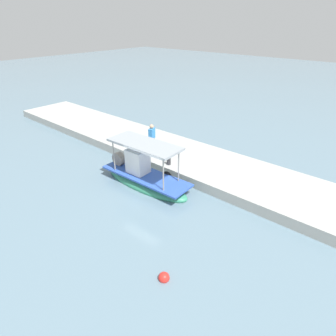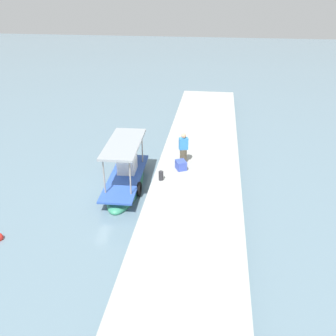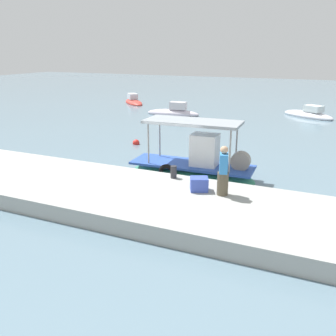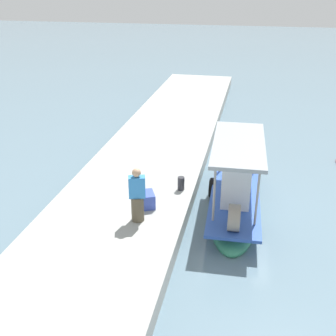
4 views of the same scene
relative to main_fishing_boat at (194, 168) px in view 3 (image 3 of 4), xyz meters
The scene contains 10 objects.
ground_plane 0.87m from the main_fishing_boat, 165.40° to the left, with size 120.00×120.00×0.00m, color slate.
dock_quay 3.75m from the main_fishing_boat, 100.92° to the right, with size 36.00×4.51×0.58m, color #A6A8A3.
main_fishing_boat is the anchor object (origin of this frame).
fisherman_near_bollard 3.59m from the main_fishing_boat, 53.70° to the right, with size 0.48×0.55×1.73m.
mooring_bollard 1.91m from the main_fishing_boat, 94.99° to the right, with size 0.24×0.24×0.48m, color #2D2D33.
cargo_crate 3.03m from the main_fishing_boat, 66.58° to the right, with size 0.62×0.49×0.48m, color #3D53BB.
marker_buoy 6.73m from the main_fishing_boat, 140.57° to the left, with size 0.41×0.41×0.41m.
moored_boat_near 16.23m from the main_fishing_boat, 116.24° to the left, with size 4.66×1.65×1.37m.
moored_boat_mid 23.86m from the main_fishing_boat, 125.30° to the left, with size 3.96×4.04×1.21m.
moored_boat_far 18.53m from the main_fishing_boat, 79.35° to the left, with size 4.74×3.80×1.25m.
Camera 3 is at (5.88, -14.61, 5.36)m, focal length 39.63 mm.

